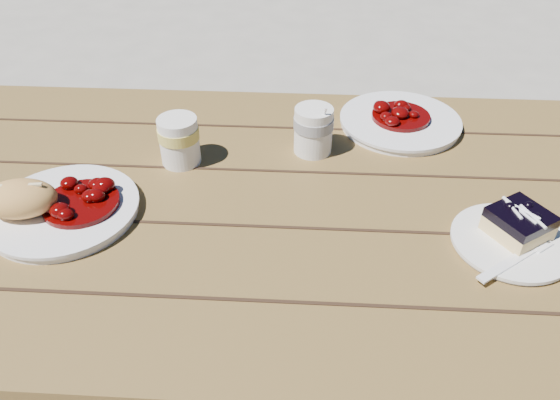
# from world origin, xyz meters

# --- Properties ---
(picnic_table) EXTENTS (2.00, 1.55, 0.75)m
(picnic_table) POSITION_xyz_m (0.00, -0.00, 0.59)
(picnic_table) COLOR brown
(picnic_table) RESTS_ON ground
(main_plate) EXTENTS (0.24, 0.24, 0.02)m
(main_plate) POSITION_xyz_m (-0.30, -0.07, 0.76)
(main_plate) COLOR white
(main_plate) RESTS_ON picnic_table
(goulash_stew) EXTENTS (0.13, 0.13, 0.04)m
(goulash_stew) POSITION_xyz_m (-0.27, -0.06, 0.79)
(goulash_stew) COLOR #550303
(goulash_stew) RESTS_ON main_plate
(bread_roll) EXTENTS (0.13, 0.09, 0.06)m
(bread_roll) POSITION_xyz_m (-0.36, -0.09, 0.80)
(bread_roll) COLOR #DCA254
(bread_roll) RESTS_ON main_plate
(dessert_plate) EXTENTS (0.18, 0.18, 0.01)m
(dessert_plate) POSITION_xyz_m (0.42, -0.10, 0.76)
(dessert_plate) COLOR white
(dessert_plate) RESTS_ON picnic_table
(blueberry_cake) EXTENTS (0.11, 0.11, 0.05)m
(blueberry_cake) POSITION_xyz_m (0.43, -0.09, 0.78)
(blueberry_cake) COLOR #F9D687
(blueberry_cake) RESTS_ON dessert_plate
(fork_dessert) EXTENTS (0.14, 0.12, 0.00)m
(fork_dessert) POSITION_xyz_m (0.40, -0.16, 0.76)
(fork_dessert) COLOR white
(fork_dessert) RESTS_ON dessert_plate
(coffee_cup) EXTENTS (0.07, 0.07, 0.09)m
(coffee_cup) POSITION_xyz_m (0.11, 0.16, 0.80)
(coffee_cup) COLOR white
(coffee_cup) RESTS_ON picnic_table
(second_plate) EXTENTS (0.25, 0.25, 0.02)m
(second_plate) POSITION_xyz_m (0.29, 0.27, 0.76)
(second_plate) COLOR white
(second_plate) RESTS_ON picnic_table
(second_stew) EXTENTS (0.12, 0.12, 0.04)m
(second_stew) POSITION_xyz_m (0.29, 0.27, 0.79)
(second_stew) COLOR #550303
(second_stew) RESTS_ON second_plate
(second_cup) EXTENTS (0.07, 0.07, 0.09)m
(second_cup) POSITION_xyz_m (-0.14, 0.10, 0.80)
(second_cup) COLOR white
(second_cup) RESTS_ON picnic_table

